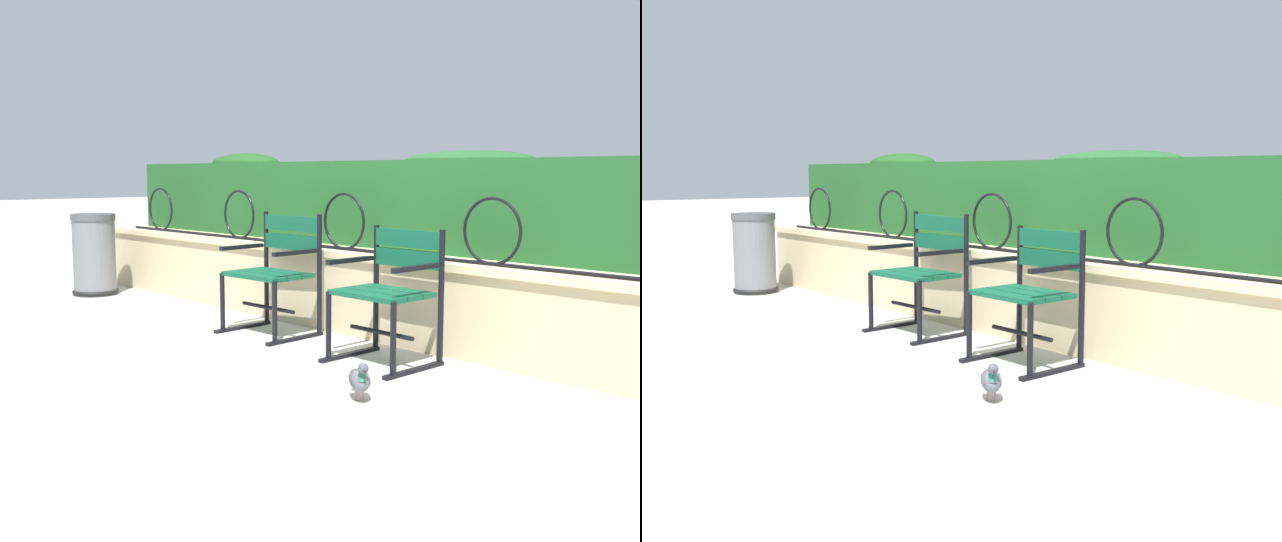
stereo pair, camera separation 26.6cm
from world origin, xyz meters
The scene contains 8 objects.
ground_plane centered at (0.00, 0.00, 0.00)m, with size 60.00×60.00×0.00m, color #BCB7AD.
stone_wall centered at (0.00, 0.83, 0.31)m, with size 7.47×0.41×0.61m.
iron_arch_fence centered at (-0.36, 0.75, 0.78)m, with size 6.93×0.02×0.42m.
hedge_row centered at (0.00, 1.29, 0.96)m, with size 7.32×0.57×0.75m.
park_chair_left centered at (-0.74, 0.35, 0.47)m, with size 0.64×0.54×0.88m.
park_chair_right centered at (0.41, 0.32, 0.45)m, with size 0.57×0.52×0.83m.
pigeon_near_chairs centered at (0.84, -0.39, 0.11)m, with size 0.26×0.21×0.22m.
trash_bin centered at (-3.29, 0.19, 0.37)m, with size 0.44×0.44×0.78m.
Camera 2 is at (3.61, -2.88, 1.16)m, focal length 41.93 mm.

